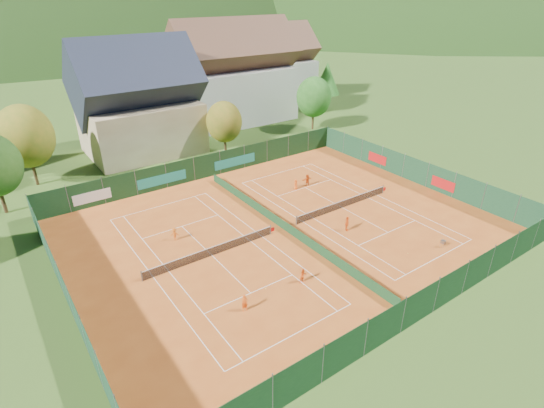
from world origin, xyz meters
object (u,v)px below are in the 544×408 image
(player_left_near, at_px, (245,303))
(player_right_far_a, at_px, (296,184))
(player_left_mid, at_px, (303,276))
(player_left_far, at_px, (175,234))
(hotel_block_a, at_px, (234,79))
(chalet, at_px, (139,106))
(hotel_block_b, at_px, (273,69))
(player_right_near, at_px, (347,224))
(ball_hopper, at_px, (443,242))
(player_right_far_b, at_px, (307,180))

(player_left_near, distance_m, player_right_far_a, 21.90)
(player_left_mid, distance_m, player_left_far, 13.41)
(hotel_block_a, height_order, player_left_mid, hotel_block_a)
(player_left_near, height_order, player_left_mid, player_left_near)
(chalet, distance_m, hotel_block_b, 35.85)
(hotel_block_a, bearing_deg, player_right_far_a, -107.39)
(hotel_block_b, xyz_separation_m, player_left_near, (-39.44, -51.84, -5.90))
(hotel_block_a, bearing_deg, hotel_block_b, 29.74)
(player_right_far_a, bearing_deg, hotel_block_b, -139.28)
(player_left_far, relative_size, player_right_near, 0.81)
(chalet, height_order, hotel_block_a, hotel_block_a)
(ball_hopper, relative_size, player_left_far, 0.62)
(chalet, relative_size, hotel_block_a, 0.75)
(hotel_block_a, relative_size, player_left_far, 16.85)
(hotel_block_a, distance_m, ball_hopper, 47.91)
(hotel_block_a, bearing_deg, chalet, -162.47)
(player_left_far, bearing_deg, chalet, -74.96)
(player_left_mid, bearing_deg, player_right_far_a, 55.34)
(hotel_block_b, distance_m, player_right_near, 54.26)
(player_right_near, bearing_deg, player_right_far_a, 23.70)
(hotel_block_a, height_order, player_right_far_a, hotel_block_a)
(player_left_near, relative_size, player_right_near, 0.91)
(player_left_near, distance_m, player_left_far, 12.24)
(player_left_near, relative_size, player_left_mid, 1.08)
(chalet, distance_m, ball_hopper, 43.50)
(ball_hopper, bearing_deg, player_left_far, 141.85)
(hotel_block_b, bearing_deg, player_left_near, -127.27)
(player_right_near, bearing_deg, hotel_block_b, 6.34)
(player_left_far, relative_size, player_right_far_a, 1.05)
(chalet, relative_size, player_left_near, 11.27)
(hotel_block_a, xyz_separation_m, player_left_far, (-25.59, -31.60, -6.74))
(hotel_block_b, xyz_separation_m, ball_hopper, (-19.93, -55.05, -6.06))
(hotel_block_b, distance_m, player_left_far, 56.32)
(player_right_near, relative_size, player_right_far_b, 1.07)
(player_left_near, bearing_deg, ball_hopper, -5.42)
(player_right_far_a, xyz_separation_m, player_right_far_b, (1.73, -0.04, 0.13))
(chalet, xyz_separation_m, player_left_mid, (-0.77, -37.69, -5.96))
(hotel_block_b, bearing_deg, player_right_far_b, -119.90)
(player_left_mid, height_order, player_left_far, player_left_mid)
(chalet, relative_size, player_left_mid, 12.19)
(hotel_block_b, relative_size, ball_hopper, 21.60)
(hotel_block_a, relative_size, player_right_far_b, 14.70)
(ball_hopper, xyz_separation_m, player_left_mid, (-13.85, 3.36, 0.11))
(player_left_mid, relative_size, player_right_far_a, 1.09)
(hotel_block_b, height_order, player_right_far_b, hotel_block_b)
(player_left_mid, distance_m, player_right_far_b, 19.00)
(hotel_block_b, bearing_deg, chalet, -157.01)
(player_right_far_b, bearing_deg, hotel_block_b, -115.05)
(ball_hopper, xyz_separation_m, player_right_far_a, (-3.22, 17.84, 0.05))
(player_right_near, bearing_deg, ball_hopper, -110.72)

